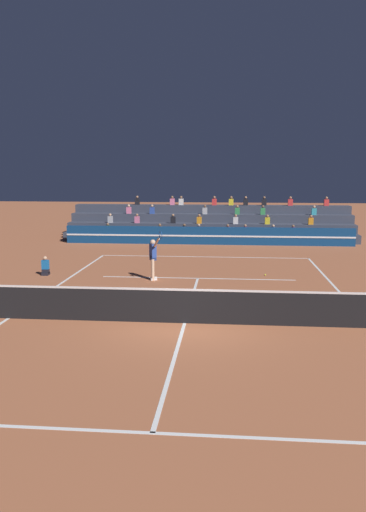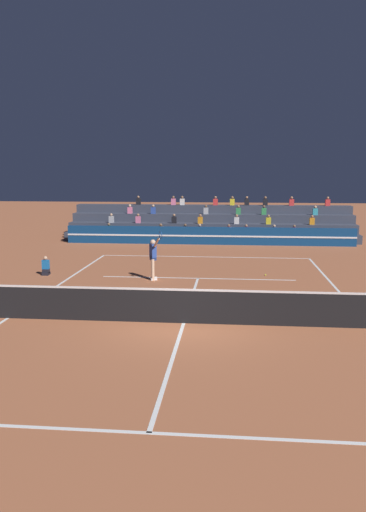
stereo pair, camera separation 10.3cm
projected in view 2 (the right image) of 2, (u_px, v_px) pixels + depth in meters
name	position (u px, v px, depth m)	size (l,w,h in m)	color
ground_plane	(184.00, 323.00, 14.99)	(120.00, 120.00, 0.00)	#AD603D
court_lines	(184.00, 323.00, 14.99)	(11.10, 23.90, 0.01)	white
tennis_net	(184.00, 306.00, 14.90)	(12.00, 0.10, 1.10)	slate
sponsor_banner_wall	(209.00, 236.00, 31.13)	(18.00, 0.26, 1.10)	navy
bleacher_stand	(211.00, 226.00, 34.19)	(19.13, 3.80, 2.83)	#383D4C
ball_kid_courtside	(46.00, 268.00, 21.95)	(0.30, 0.36, 0.84)	black
tennis_player	(153.00, 257.00, 20.85)	(0.73, 1.25, 2.22)	beige
tennis_ball	(265.00, 275.00, 21.84)	(0.07, 0.07, 0.07)	#C6DB33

